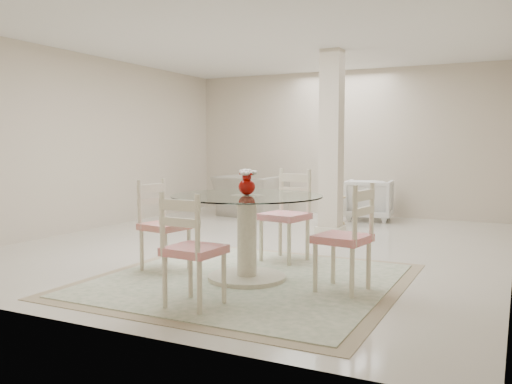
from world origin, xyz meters
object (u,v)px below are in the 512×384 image
at_px(column, 331,143).
at_px(dining_chair_west, 160,218).
at_px(dining_chair_east, 350,230).
at_px(side_table, 332,211).
at_px(dining_table, 247,237).
at_px(red_vase, 247,182).
at_px(dining_chair_north, 288,208).
at_px(armchair_white, 369,200).
at_px(recliner_taupe, 251,196).
at_px(dining_chair_south, 189,242).

xyz_separation_m(column, dining_chair_west, (-0.83, -3.11, -0.80)).
xyz_separation_m(dining_chair_east, side_table, (-1.46, 3.96, -0.35)).
distance_m(dining_table, red_vase, 0.53).
bearing_deg(dining_table, red_vase, -18.43).
bearing_deg(dining_chair_north, armchair_white, 101.33).
distance_m(column, dining_table, 3.25).
height_order(dining_chair_north, side_table, dining_chair_north).
bearing_deg(dining_chair_east, dining_chair_north, -126.66).
bearing_deg(red_vase, side_table, 96.38).
distance_m(dining_chair_north, dining_chair_west, 1.45).
relative_size(dining_chair_west, side_table, 2.24).
height_order(red_vase, dining_chair_west, red_vase).
relative_size(column, dining_table, 1.86).
bearing_deg(recliner_taupe, dining_table, 123.20).
relative_size(dining_chair_east, dining_chair_south, 1.04).
bearing_deg(side_table, column, -73.20).
distance_m(dining_chair_east, dining_chair_south, 1.44).
distance_m(column, dining_chair_east, 3.43).
height_order(dining_chair_west, armchair_white, dining_chair_west).
xyz_separation_m(armchair_white, side_table, (-0.43, -0.77, -0.14)).
bearing_deg(dining_chair_south, red_vase, -85.93).
distance_m(dining_chair_west, dining_chair_south, 1.44).
distance_m(column, side_table, 1.44).
bearing_deg(armchair_white, red_vase, 83.83).
height_order(dining_table, dining_chair_east, dining_chair_east).
xyz_separation_m(dining_chair_west, side_table, (0.57, 3.96, -0.34)).
xyz_separation_m(red_vase, recliner_taupe, (-2.14, 4.33, -0.59)).
bearing_deg(red_vase, dining_chair_west, 179.96).
xyz_separation_m(dining_chair_north, armchair_white, (-0.02, 3.72, -0.25)).
relative_size(dining_chair_south, recliner_taupe, 0.91).
relative_size(dining_chair_north, recliner_taupe, 1.00).
height_order(dining_chair_east, recliner_taupe, dining_chair_east).
bearing_deg(dining_chair_north, dining_table, -79.16).
relative_size(red_vase, armchair_white, 0.32).
height_order(dining_chair_north, armchair_white, dining_chair_north).
bearing_deg(dining_chair_west, red_vase, -80.28).
xyz_separation_m(dining_chair_west, armchair_white, (1.00, 4.74, -0.19)).
bearing_deg(dining_table, column, 93.41).
height_order(dining_chair_west, side_table, dining_chair_west).
height_order(dining_table, recliner_taupe, dining_table).
relative_size(red_vase, side_table, 0.53).
bearing_deg(dining_table, dining_chair_east, 0.04).
bearing_deg(dining_chair_south, dining_chair_north, -86.16).
relative_size(dining_chair_east, recliner_taupe, 0.95).
xyz_separation_m(column, recliner_taupe, (-1.95, 1.22, -0.98)).
bearing_deg(side_table, dining_chair_south, -84.85).
distance_m(column, dining_chair_south, 4.21).
bearing_deg(dining_table, recliner_taupe, 116.29).
bearing_deg(recliner_taupe, dining_chair_east, 133.03).
relative_size(dining_table, dining_chair_west, 1.38).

